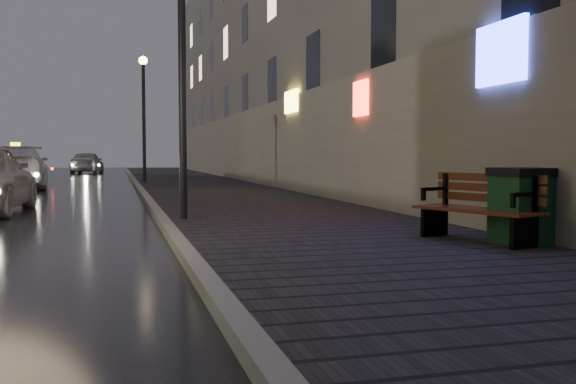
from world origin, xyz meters
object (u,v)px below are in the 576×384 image
Objects in this scene: lamp_far at (144,103)px; taxi_mid at (16,167)px; trash_bin at (521,205)px; car_far at (87,163)px; bench at (480,207)px; lamp_near at (182,34)px.

lamp_far is 5.74m from taxi_mid.
trash_bin is 0.23× the size of car_far.
bench is at bearing 106.99° from car_far.
lamp_far is at bearing 106.83° from car_far.
car_far is at bearing 99.67° from lamp_far.
lamp_near reaches higher than bench.
car_far is (-3.04, 33.85, -2.74)m from lamp_near.
car_far is at bearing -100.66° from taxi_mid.
trash_bin is 0.18× the size of taxi_mid.
car_far is (-6.59, 38.01, 0.14)m from bench.
lamp_far is at bearing 90.00° from lamp_near.
car_far reaches higher than bench.
taxi_mid reaches higher than bench.
taxi_mid is (-4.86, 14.52, -2.67)m from lamp_near.
lamp_far is 18.32m from car_far.
bench is 0.52m from trash_bin.
trash_bin is (3.95, -4.49, -2.83)m from lamp_near.
lamp_near is at bearing 111.74° from bench.
lamp_far is 2.78× the size of bench.
lamp_far is at bearing -168.40° from taxi_mid.
bench is at bearing 134.60° from trash_bin.
taxi_mid is (-4.86, -1.48, -2.67)m from lamp_far.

